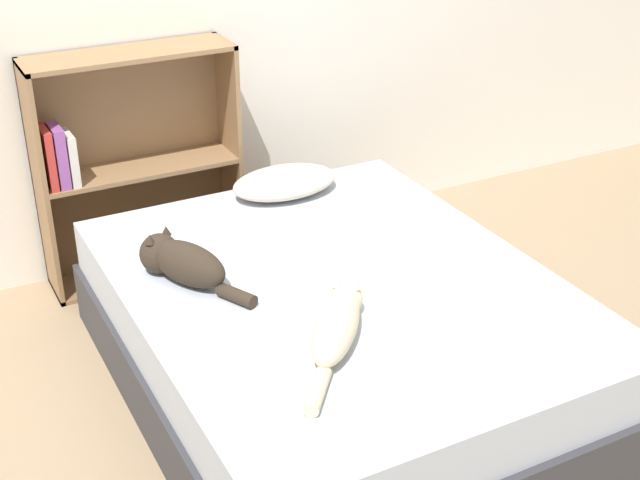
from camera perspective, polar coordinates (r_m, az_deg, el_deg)
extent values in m
plane|color=#997F60|center=(3.38, 1.11, -9.27)|extent=(8.00, 8.00, 0.00)
cube|color=#333338|center=(3.31, 1.13, -7.54)|extent=(1.47, 1.85, 0.25)
cube|color=#B2BCCC|center=(3.18, 1.16, -4.22)|extent=(1.42, 1.79, 0.20)
ellipsoid|color=beige|center=(3.77, -2.29, 3.72)|extent=(0.46, 0.28, 0.11)
ellipsoid|color=beige|center=(2.77, 1.03, -5.56)|extent=(0.37, 0.41, 0.12)
sphere|color=beige|center=(2.92, 1.68, -3.76)|extent=(0.11, 0.11, 0.11)
cone|color=beige|center=(2.90, 1.10, -2.65)|extent=(0.04, 0.04, 0.03)
cone|color=beige|center=(2.89, 2.30, -2.77)|extent=(0.04, 0.04, 0.03)
cylinder|color=beige|center=(2.57, -0.16, -9.62)|extent=(0.16, 0.18, 0.05)
ellipsoid|color=#33281E|center=(3.12, -8.44, -1.52)|extent=(0.27, 0.35, 0.15)
sphere|color=#33281E|center=(3.21, -10.22, -0.85)|extent=(0.14, 0.14, 0.14)
cone|color=#33281E|center=(3.15, -10.84, 0.08)|extent=(0.04, 0.04, 0.03)
cone|color=#33281E|center=(3.20, -9.82, 0.61)|extent=(0.04, 0.04, 0.03)
cylinder|color=#33281E|center=(3.01, -5.35, -3.58)|extent=(0.11, 0.15, 0.05)
cube|color=#8E6B47|center=(3.88, -17.48, 3.29)|extent=(0.02, 0.26, 1.03)
cube|color=#8E6B47|center=(4.08, -5.78, 5.69)|extent=(0.02, 0.26, 1.03)
cube|color=#8E6B47|center=(4.18, -10.85, -1.84)|extent=(0.87, 0.26, 0.02)
cube|color=#8E6B47|center=(3.80, -12.20, 11.57)|extent=(0.87, 0.26, 0.02)
cube|color=#8E6B47|center=(3.96, -11.49, 4.55)|extent=(0.83, 0.26, 0.02)
cube|color=#8E6B47|center=(4.07, -11.99, 5.12)|extent=(0.87, 0.02, 1.03)
cube|color=#B7332D|center=(3.80, -17.04, 5.06)|extent=(0.03, 0.16, 0.25)
cube|color=#8C4C99|center=(3.80, -16.39, 5.22)|extent=(0.04, 0.16, 0.25)
cube|color=beige|center=(3.82, -15.70, 5.09)|extent=(0.03, 0.16, 0.22)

